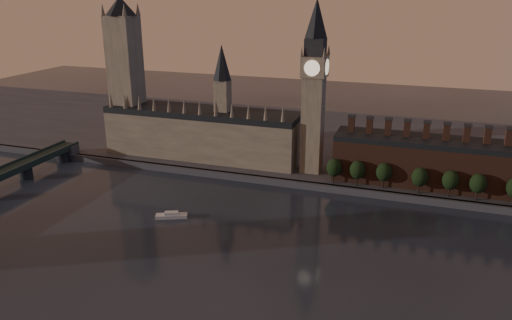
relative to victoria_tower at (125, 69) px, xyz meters
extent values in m
plane|color=black|center=(120.00, -115.00, -59.09)|extent=(900.00, 900.00, 0.00)
cube|color=#434348|center=(120.00, -25.00, -57.09)|extent=(900.00, 4.00, 4.00)
cube|color=#434348|center=(120.00, 65.00, -57.09)|extent=(900.00, 180.00, 4.00)
cube|color=gray|center=(55.00, 0.00, -41.09)|extent=(130.00, 30.00, 28.00)
cube|color=black|center=(55.00, 0.00, -25.09)|extent=(130.00, 30.00, 4.00)
cube|color=gray|center=(70.00, 0.00, -15.09)|extent=(9.00, 9.00, 24.00)
cone|color=black|center=(70.00, 0.00, 7.91)|extent=(12.00, 12.00, 22.00)
cone|color=gray|center=(-4.00, -14.00, -18.09)|extent=(2.60, 2.60, 10.00)
cone|color=gray|center=(6.73, -14.00, -18.09)|extent=(2.60, 2.60, 10.00)
cone|color=gray|center=(17.45, -14.00, -18.09)|extent=(2.60, 2.60, 10.00)
cone|color=gray|center=(28.18, -14.00, -18.09)|extent=(2.60, 2.60, 10.00)
cone|color=gray|center=(38.91, -14.00, -18.09)|extent=(2.60, 2.60, 10.00)
cone|color=gray|center=(49.64, -14.00, -18.09)|extent=(2.60, 2.60, 10.00)
cone|color=gray|center=(60.36, -14.00, -18.09)|extent=(2.60, 2.60, 10.00)
cone|color=gray|center=(71.09, -14.00, -18.09)|extent=(2.60, 2.60, 10.00)
cone|color=gray|center=(81.82, -14.00, -18.09)|extent=(2.60, 2.60, 10.00)
cone|color=gray|center=(92.55, -14.00, -18.09)|extent=(2.60, 2.60, 10.00)
cone|color=gray|center=(103.27, -14.00, -18.09)|extent=(2.60, 2.60, 10.00)
cone|color=gray|center=(114.00, -14.00, -18.09)|extent=(2.60, 2.60, 10.00)
cube|color=gray|center=(0.00, 0.00, -10.09)|extent=(18.00, 18.00, 90.00)
cone|color=black|center=(0.00, 0.00, 40.91)|extent=(24.00, 24.00, 12.00)
cone|color=gray|center=(-8.00, -8.00, 38.91)|extent=(3.00, 3.00, 8.00)
cone|color=gray|center=(8.00, -8.00, 38.91)|extent=(3.00, 3.00, 8.00)
cone|color=gray|center=(-8.00, 8.00, 38.91)|extent=(3.00, 3.00, 8.00)
cone|color=gray|center=(8.00, 8.00, 38.91)|extent=(3.00, 3.00, 8.00)
cube|color=gray|center=(130.00, -5.00, -26.09)|extent=(12.00, 12.00, 58.00)
cube|color=gray|center=(130.00, -5.00, 8.91)|extent=(14.00, 14.00, 12.00)
cube|color=#232326|center=(130.00, -5.00, 19.91)|extent=(11.00, 11.00, 10.00)
cone|color=black|center=(130.00, -5.00, 35.91)|extent=(13.00, 13.00, 22.00)
cylinder|color=beige|center=(130.00, -12.20, 8.91)|extent=(9.00, 0.50, 9.00)
cylinder|color=beige|center=(130.00, 2.20, 8.91)|extent=(9.00, 0.50, 9.00)
cylinder|color=beige|center=(122.80, -5.00, 8.91)|extent=(0.50, 9.00, 9.00)
cylinder|color=beige|center=(137.20, -5.00, 8.91)|extent=(0.50, 9.00, 9.00)
cone|color=gray|center=(123.50, -11.50, 17.91)|extent=(2.00, 2.00, 6.00)
cone|color=gray|center=(136.50, -11.50, 17.91)|extent=(2.00, 2.00, 6.00)
cone|color=gray|center=(123.50, 1.50, 17.91)|extent=(2.00, 2.00, 6.00)
cone|color=gray|center=(136.50, 1.50, 17.91)|extent=(2.00, 2.00, 6.00)
cube|color=#4F2C1E|center=(200.00, -5.00, -43.09)|extent=(110.00, 25.00, 24.00)
cube|color=black|center=(200.00, -5.00, -29.59)|extent=(110.00, 25.00, 3.00)
cube|color=#4F2C1E|center=(153.00, -5.00, -23.59)|extent=(3.50, 3.50, 9.00)
cube|color=#232326|center=(153.00, -5.00, -18.59)|extent=(4.20, 4.20, 1.00)
cube|color=#4F2C1E|center=(163.44, -5.00, -23.59)|extent=(3.50, 3.50, 9.00)
cube|color=#232326|center=(163.44, -5.00, -18.59)|extent=(4.20, 4.20, 1.00)
cube|color=#4F2C1E|center=(173.89, -5.00, -23.59)|extent=(3.50, 3.50, 9.00)
cube|color=#232326|center=(173.89, -5.00, -18.59)|extent=(4.20, 4.20, 1.00)
cube|color=#4F2C1E|center=(184.33, -5.00, -23.59)|extent=(3.50, 3.50, 9.00)
cube|color=#232326|center=(184.33, -5.00, -18.59)|extent=(4.20, 4.20, 1.00)
cube|color=#4F2C1E|center=(194.78, -5.00, -23.59)|extent=(3.50, 3.50, 9.00)
cube|color=#232326|center=(194.78, -5.00, -18.59)|extent=(4.20, 4.20, 1.00)
cube|color=#4F2C1E|center=(205.22, -5.00, -23.59)|extent=(3.50, 3.50, 9.00)
cube|color=#232326|center=(205.22, -5.00, -18.59)|extent=(4.20, 4.20, 1.00)
cube|color=#4F2C1E|center=(215.67, -5.00, -23.59)|extent=(3.50, 3.50, 9.00)
cube|color=#232326|center=(215.67, -5.00, -18.59)|extent=(4.20, 4.20, 1.00)
cube|color=#4F2C1E|center=(226.11, -5.00, -23.59)|extent=(3.50, 3.50, 9.00)
cube|color=#232326|center=(226.11, -5.00, -18.59)|extent=(4.20, 4.20, 1.00)
cube|color=#4F2C1E|center=(236.56, -5.00, -23.59)|extent=(3.50, 3.50, 9.00)
cube|color=#232326|center=(236.56, -5.00, -18.59)|extent=(4.20, 4.20, 1.00)
cylinder|color=black|center=(146.95, -21.14, -52.09)|extent=(0.80, 0.80, 6.00)
ellipsoid|color=black|center=(146.95, -21.14, -45.59)|extent=(8.60, 8.60, 10.75)
cylinder|color=black|center=(160.15, -20.56, -52.09)|extent=(0.80, 0.80, 6.00)
ellipsoid|color=black|center=(160.15, -20.56, -45.59)|extent=(8.60, 8.60, 10.75)
cylinder|color=black|center=(174.62, -19.55, -52.09)|extent=(0.80, 0.80, 6.00)
ellipsoid|color=black|center=(174.62, -19.55, -45.59)|extent=(8.60, 8.60, 10.75)
cylinder|color=black|center=(193.82, -21.30, -52.09)|extent=(0.80, 0.80, 6.00)
ellipsoid|color=black|center=(193.82, -21.30, -45.59)|extent=(8.60, 8.60, 10.75)
cylinder|color=black|center=(209.50, -20.67, -52.09)|extent=(0.80, 0.80, 6.00)
ellipsoid|color=black|center=(209.50, -20.67, -45.59)|extent=(8.60, 8.60, 10.75)
cylinder|color=black|center=(223.14, -21.18, -52.09)|extent=(0.80, 0.80, 6.00)
ellipsoid|color=black|center=(223.14, -21.18, -45.59)|extent=(8.60, 8.60, 10.75)
cube|color=#434348|center=(-35.00, -25.00, -52.09)|extent=(14.00, 8.00, 6.00)
cylinder|color=#232326|center=(-35.00, -64.00, -55.21)|extent=(8.00, 8.00, 7.75)
cylinder|color=#232326|center=(-35.00, -30.00, -55.21)|extent=(8.00, 8.00, 7.75)
cube|color=beige|center=(76.03, -85.14, -58.18)|extent=(16.37, 10.41, 1.81)
cube|color=beige|center=(76.03, -85.14, -56.59)|extent=(7.59, 5.80, 1.36)
camera|label=1|loc=(191.01, -289.45, 51.46)|focal=35.00mm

